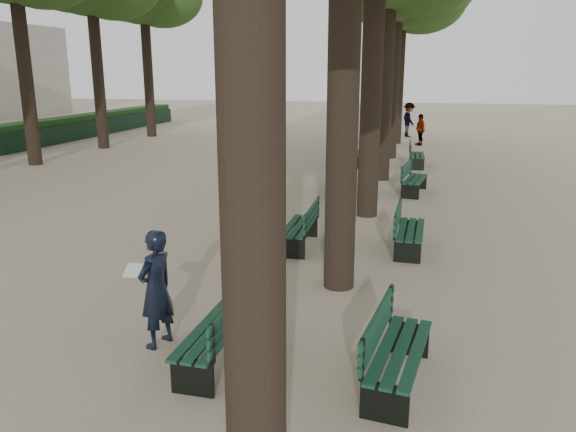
# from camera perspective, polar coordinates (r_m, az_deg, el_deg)

# --- Properties ---
(ground) EXTENTS (120.00, 120.00, 0.00)m
(ground) POSITION_cam_1_polar(r_m,az_deg,el_deg) (7.56, -10.02, -14.28)
(ground) COLOR tan
(ground) RESTS_ON ground
(bench_left_0) EXTENTS (0.60, 1.81, 0.92)m
(bench_left_0) POSITION_cam_1_polar(r_m,az_deg,el_deg) (7.36, -7.22, -12.62)
(bench_left_0) COLOR black
(bench_left_0) RESTS_ON ground
(bench_left_1) EXTENTS (0.61, 1.81, 0.92)m
(bench_left_1) POSITION_cam_1_polar(r_m,az_deg,el_deg) (11.80, 1.15, -1.88)
(bench_left_1) COLOR black
(bench_left_1) RESTS_ON ground
(bench_left_2) EXTENTS (0.77, 1.85, 0.92)m
(bench_left_2) POSITION_cam_1_polar(r_m,az_deg,el_deg) (16.92, 4.99, 3.16)
(bench_left_2) COLOR black
(bench_left_2) RESTS_ON ground
(bench_left_3) EXTENTS (0.78, 1.86, 0.92)m
(bench_left_3) POSITION_cam_1_polar(r_m,az_deg,el_deg) (22.17, 7.04, 5.83)
(bench_left_3) COLOR black
(bench_left_3) RESTS_ON ground
(bench_right_0) EXTENTS (0.80, 1.86, 0.92)m
(bench_right_0) POSITION_cam_1_polar(r_m,az_deg,el_deg) (6.94, 11.14, -14.55)
(bench_right_0) COLOR black
(bench_right_0) RESTS_ON ground
(bench_right_1) EXTENTS (0.61, 1.81, 0.92)m
(bench_right_1) POSITION_cam_1_polar(r_m,az_deg,el_deg) (11.82, 12.25, -2.19)
(bench_right_1) COLOR black
(bench_right_1) RESTS_ON ground
(bench_right_2) EXTENTS (0.81, 1.86, 0.92)m
(bench_right_2) POSITION_cam_1_polar(r_m,az_deg,el_deg) (17.32, 12.72, 3.11)
(bench_right_2) COLOR black
(bench_right_2) RESTS_ON ground
(bench_right_3) EXTENTS (0.64, 1.82, 0.92)m
(bench_right_3) POSITION_cam_1_polar(r_m,az_deg,el_deg) (22.20, 12.94, 5.59)
(bench_right_3) COLOR black
(bench_right_3) RESTS_ON ground
(man_with_map) EXTENTS (0.68, 0.71, 1.62)m
(man_with_map) POSITION_cam_1_polar(r_m,az_deg,el_deg) (7.70, -13.26, -7.21)
(man_with_map) COLOR black
(man_with_map) RESTS_ON ground
(pedestrian_b) EXTENTS (0.79, 1.27, 1.88)m
(pedestrian_b) POSITION_cam_1_polar(r_m,az_deg,el_deg) (32.23, 12.17, 9.54)
(pedestrian_b) COLOR #262628
(pedestrian_b) RESTS_ON ground
(pedestrian_a) EXTENTS (0.88, 0.96, 1.91)m
(pedestrian_a) POSITION_cam_1_polar(r_m,az_deg,el_deg) (30.16, 5.02, 9.51)
(pedestrian_a) COLOR #262628
(pedestrian_a) RESTS_ON ground
(pedestrian_c) EXTENTS (0.66, 0.94, 1.53)m
(pedestrian_c) POSITION_cam_1_polar(r_m,az_deg,el_deg) (28.66, 13.28, 8.53)
(pedestrian_c) COLOR #262628
(pedestrian_c) RESTS_ON ground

